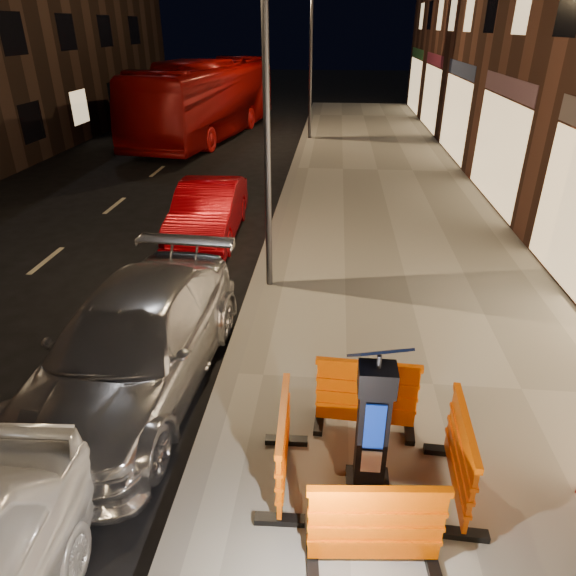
# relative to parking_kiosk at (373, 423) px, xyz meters

# --- Properties ---
(ground_plane) EXTENTS (120.00, 120.00, 0.00)m
(ground_plane) POSITION_rel_parking_kiosk_xyz_m (-1.96, 1.93, -1.06)
(ground_plane) COLOR black
(ground_plane) RESTS_ON ground
(sidewalk) EXTENTS (6.00, 60.00, 0.15)m
(sidewalk) POSITION_rel_parking_kiosk_xyz_m (1.04, 1.93, -0.98)
(sidewalk) COLOR gray
(sidewalk) RESTS_ON ground
(kerb) EXTENTS (0.30, 60.00, 0.15)m
(kerb) POSITION_rel_parking_kiosk_xyz_m (-1.96, 1.93, -0.98)
(kerb) COLOR slate
(kerb) RESTS_ON ground
(parking_kiosk) EXTENTS (0.58, 0.58, 1.81)m
(parking_kiosk) POSITION_rel_parking_kiosk_xyz_m (0.00, 0.00, 0.00)
(parking_kiosk) COLOR black
(parking_kiosk) RESTS_ON sidewalk
(barrier_front) EXTENTS (1.34, 0.64, 1.01)m
(barrier_front) POSITION_rel_parking_kiosk_xyz_m (-0.00, -0.95, -0.40)
(barrier_front) COLOR #E15100
(barrier_front) RESTS_ON sidewalk
(barrier_back) EXTENTS (1.33, 0.61, 1.01)m
(barrier_back) POSITION_rel_parking_kiosk_xyz_m (0.00, 0.95, -0.40)
(barrier_back) COLOR #E15100
(barrier_back) RESTS_ON sidewalk
(barrier_kerbside) EXTENTS (0.57, 1.31, 1.01)m
(barrier_kerbside) POSITION_rel_parking_kiosk_xyz_m (-0.95, 0.00, -0.40)
(barrier_kerbside) COLOR #E15100
(barrier_kerbside) RESTS_ON sidewalk
(barrier_bldgside) EXTENTS (0.59, 1.32, 1.01)m
(barrier_bldgside) POSITION_rel_parking_kiosk_xyz_m (0.95, 0.00, -0.40)
(barrier_bldgside) COLOR #E15100
(barrier_bldgside) RESTS_ON sidewalk
(car_silver) EXTENTS (2.38, 5.21, 1.48)m
(car_silver) POSITION_rel_parking_kiosk_xyz_m (-3.24, 1.70, -1.06)
(car_silver) COLOR silver
(car_silver) RESTS_ON ground
(car_red) EXTENTS (1.59, 4.17, 1.36)m
(car_red) POSITION_rel_parking_kiosk_xyz_m (-3.58, 7.72, -1.06)
(car_red) COLOR #94040B
(car_red) RESTS_ON ground
(bus_doubledecker) EXTENTS (4.61, 12.50, 3.40)m
(bus_doubledecker) POSITION_rel_parking_kiosk_xyz_m (-6.54, 20.57, -1.06)
(bus_doubledecker) COLOR #910809
(bus_doubledecker) RESTS_ON ground
(street_lamp_mid) EXTENTS (0.12, 0.12, 6.00)m
(street_lamp_mid) POSITION_rel_parking_kiosk_xyz_m (-1.71, 4.93, 2.09)
(street_lamp_mid) COLOR #3F3F44
(street_lamp_mid) RESTS_ON sidewalk
(street_lamp_far) EXTENTS (0.12, 0.12, 6.00)m
(street_lamp_far) POSITION_rel_parking_kiosk_xyz_m (-1.71, 19.93, 2.09)
(street_lamp_far) COLOR #3F3F44
(street_lamp_far) RESTS_ON sidewalk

